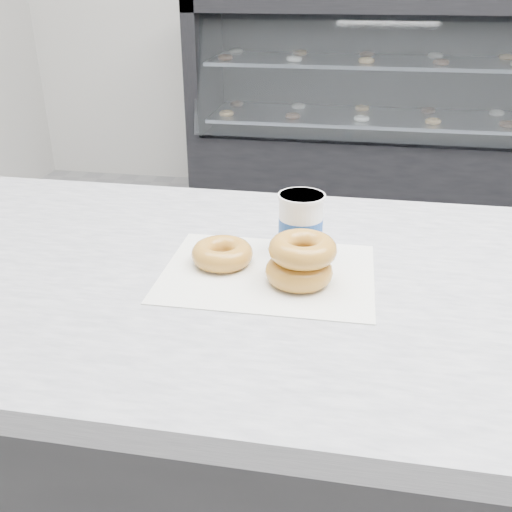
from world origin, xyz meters
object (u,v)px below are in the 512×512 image
at_px(display_case, 394,132).
at_px(donut_stack, 301,260).
at_px(donut_single, 222,253).
at_px(counter, 447,497).
at_px(coffee_cup, 301,224).

height_order(display_case, donut_stack, display_case).
bearing_deg(display_case, donut_single, -98.93).
relative_size(counter, donut_stack, 25.09).
xyz_separation_m(display_case, coffee_cup, (-0.30, -2.64, 0.46)).
height_order(donut_single, donut_stack, donut_stack).
bearing_deg(display_case, donut_stack, -96.03).
relative_size(counter, coffee_cup, 28.38).
distance_m(counter, donut_single, 0.63).
bearing_deg(donut_stack, display_case, 83.97).
xyz_separation_m(display_case, donut_single, (-0.43, -2.71, 0.43)).
bearing_deg(donut_single, coffee_cup, 28.47).
bearing_deg(coffee_cup, display_case, 64.74).
height_order(donut_stack, coffee_cup, coffee_cup).
bearing_deg(counter, donut_stack, -174.81).
relative_size(counter, display_case, 1.28).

